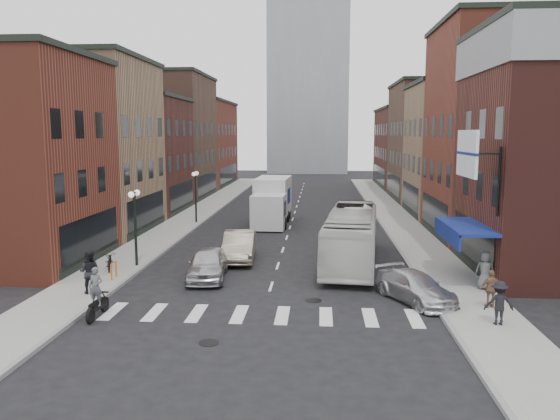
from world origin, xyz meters
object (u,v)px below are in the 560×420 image
object	(u,v)px
box_truck	(272,202)
motorcycle_rider	(97,294)
sedan_left_far	(239,246)
parked_bicycle	(110,261)
streetlamp_far	(196,187)
curb_car	(415,287)
ped_left_solo	(89,272)
bike_rack	(114,270)
billboard_sign	(469,155)
ped_right_a	(499,303)
streetlamp_near	(135,213)
sedan_left_near	(207,264)
transit_bus	(352,237)
ped_right_c	(485,270)
ped_right_b	(491,289)

from	to	relation	value
box_truck	motorcycle_rider	distance (m)	22.97
sedan_left_far	parked_bicycle	bearing A→B (deg)	-156.11
streetlamp_far	curb_car	size ratio (longest dim) A/B	0.96
ped_left_solo	bike_rack	bearing A→B (deg)	-95.59
billboard_sign	curb_car	bearing A→B (deg)	-150.18
ped_right_a	streetlamp_near	bearing A→B (deg)	-25.26
curb_car	parked_bicycle	xyz separation A→B (m)	(-14.71, 3.78, -0.00)
billboard_sign	sedan_left_near	world-z (taller)	billboard_sign
billboard_sign	ped_left_solo	size ratio (longest dim) A/B	1.93
transit_bus	parked_bicycle	distance (m)	12.74
streetlamp_near	curb_car	xyz separation A→B (m)	(13.68, -4.82, -2.29)
transit_bus	ped_left_solo	world-z (taller)	transit_bus
billboard_sign	ped_right_a	world-z (taller)	billboard_sign
box_truck	curb_car	bearing A→B (deg)	-65.87
ped_right_a	sedan_left_far	bearing A→B (deg)	-41.79
sedan_left_near	ped_right_c	world-z (taller)	ped_right_c
sedan_left_near	streetlamp_near	bearing A→B (deg)	150.37
sedan_left_near	ped_right_c	distance (m)	12.90
parked_bicycle	ped_right_c	bearing A→B (deg)	-24.88
curb_car	ped_right_a	world-z (taller)	ped_right_a
sedan_left_near	parked_bicycle	size ratio (longest dim) A/B	2.49
sedan_left_near	curb_car	distance (m)	9.96
bike_rack	streetlamp_near	bearing A→B (deg)	85.76
ped_left_solo	streetlamp_far	bearing A→B (deg)	-93.51
billboard_sign	curb_car	xyz separation A→B (m)	(-2.30, -1.32, -5.51)
streetlamp_near	sedan_left_far	bearing A→B (deg)	23.30
streetlamp_far	parked_bicycle	xyz separation A→B (m)	(-1.03, -15.04, -2.29)
box_truck	sedan_left_far	distance (m)	12.50
billboard_sign	box_truck	world-z (taller)	billboard_sign
box_truck	motorcycle_rider	xyz separation A→B (m)	(-4.79, -22.45, -0.82)
box_truck	ped_left_solo	distance (m)	20.73
ped_right_a	motorcycle_rider	bearing A→B (deg)	0.47
streetlamp_near	sedan_left_far	size ratio (longest dim) A/B	0.85
transit_bus	streetlamp_near	bearing A→B (deg)	-165.07
motorcycle_rider	sedan_left_far	bearing A→B (deg)	70.60
streetlamp_far	motorcycle_rider	world-z (taller)	streetlamp_far
billboard_sign	streetlamp_far	world-z (taller)	billboard_sign
streetlamp_far	ped_right_c	bearing A→B (deg)	-45.35
transit_bus	ped_right_c	bearing A→B (deg)	-35.34
streetlamp_near	sedan_left_near	size ratio (longest dim) A/B	0.92
box_truck	ped_right_b	world-z (taller)	box_truck
bike_rack	billboard_sign	bearing A→B (deg)	-2.83
transit_bus	ped_right_c	world-z (taller)	transit_bus
motorcycle_rider	sedan_left_near	distance (m)	6.69
billboard_sign	transit_bus	world-z (taller)	billboard_sign
ped_right_a	ped_right_c	size ratio (longest dim) A/B	0.95
streetlamp_far	parked_bicycle	bearing A→B (deg)	-93.93
sedan_left_far	ped_right_a	bearing A→B (deg)	-46.29
bike_rack	ped_right_c	size ratio (longest dim) A/B	0.47
ped_right_a	ped_right_b	bearing A→B (deg)	-98.53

